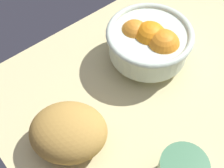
# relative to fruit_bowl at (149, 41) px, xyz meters

# --- Properties ---
(ground_plane) EXTENTS (0.75, 0.62, 0.03)m
(ground_plane) POSITION_rel_fruit_bowl_xyz_m (-0.03, -0.09, -0.08)
(ground_plane) COLOR #CDC089
(fruit_bowl) EXTENTS (0.20, 0.20, 0.11)m
(fruit_bowl) POSITION_rel_fruit_bowl_xyz_m (0.00, 0.00, 0.00)
(fruit_bowl) COLOR silver
(fruit_bowl) RESTS_ON ground
(bread_loaf) EXTENTS (0.21, 0.20, 0.09)m
(bread_loaf) POSITION_rel_fruit_bowl_xyz_m (-0.28, -0.06, -0.02)
(bread_loaf) COLOR #B88A3F
(bread_loaf) RESTS_ON ground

